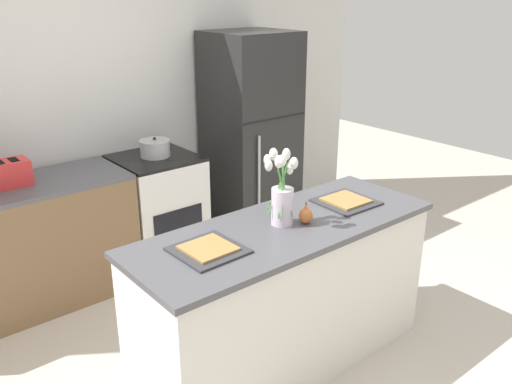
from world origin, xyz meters
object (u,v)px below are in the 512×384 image
at_px(stove_range, 159,210).
at_px(pear_figurine, 306,215).
at_px(flower_vase, 281,195).
at_px(cooking_pot, 155,148).
at_px(refrigerator, 251,136).
at_px(plate_setting_left, 208,249).
at_px(plate_setting_right, 346,201).
at_px(toaster, 8,173).

height_order(stove_range, pear_figurine, pear_figurine).
bearing_deg(flower_vase, cooking_pot, 85.77).
relative_size(refrigerator, cooking_pot, 7.54).
bearing_deg(pear_figurine, refrigerator, 60.20).
xyz_separation_m(stove_range, flower_vase, (-0.11, -1.57, 0.62)).
bearing_deg(plate_setting_left, plate_setting_right, 0.00).
xyz_separation_m(refrigerator, pear_figurine, (-0.95, -1.65, 0.06)).
xyz_separation_m(toaster, cooking_pot, (1.07, -0.02, -0.02)).
height_order(refrigerator, plate_setting_right, refrigerator).
bearing_deg(plate_setting_right, stove_range, 104.18).
bearing_deg(refrigerator, toaster, 179.13).
relative_size(stove_range, flower_vase, 2.11).
xyz_separation_m(stove_range, pear_figurine, (0.00, -1.65, 0.50)).
height_order(plate_setting_left, plate_setting_right, same).
relative_size(stove_range, toaster, 3.15).
relative_size(flower_vase, toaster, 1.49).
xyz_separation_m(stove_range, plate_setting_left, (-0.60, -1.59, 0.46)).
relative_size(pear_figurine, plate_setting_right, 0.38).
height_order(flower_vase, pear_figurine, flower_vase).
distance_m(refrigerator, plate_setting_right, 1.68).
bearing_deg(plate_setting_left, refrigerator, 45.71).
distance_m(flower_vase, plate_setting_left, 0.52).
relative_size(stove_range, plate_setting_left, 2.69).
xyz_separation_m(plate_setting_right, cooking_pot, (-0.39, 1.60, 0.05)).
distance_m(plate_setting_left, toaster, 1.69).
xyz_separation_m(refrigerator, toaster, (-2.01, 0.03, 0.08)).
distance_m(refrigerator, toaster, 2.01).
relative_size(flower_vase, plate_setting_right, 1.28).
relative_size(stove_range, cooking_pot, 3.76).
bearing_deg(flower_vase, pear_figurine, -35.33).
height_order(pear_figurine, cooking_pot, cooking_pot).
distance_m(refrigerator, pear_figurine, 1.90).
relative_size(stove_range, refrigerator, 0.50).
relative_size(plate_setting_right, toaster, 1.17).
relative_size(plate_setting_left, plate_setting_right, 1.00).
relative_size(flower_vase, cooking_pot, 1.78).
relative_size(refrigerator, plate_setting_left, 5.41).
height_order(refrigerator, flower_vase, refrigerator).
xyz_separation_m(flower_vase, plate_setting_left, (-0.50, -0.02, -0.16)).
relative_size(pear_figurine, toaster, 0.45).
bearing_deg(stove_range, toaster, 178.31).
distance_m(stove_range, plate_setting_left, 1.76).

